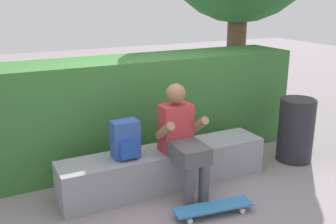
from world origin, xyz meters
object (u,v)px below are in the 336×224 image
(backpack_on_bench, at_px, (126,140))
(trash_bin, at_px, (296,130))
(skateboard_near_person, at_px, (213,207))
(person_skater, at_px, (182,137))
(bench_main, at_px, (166,167))

(backpack_on_bench, height_order, trash_bin, backpack_on_bench)
(skateboard_near_person, height_order, backpack_on_bench, backpack_on_bench)
(backpack_on_bench, bearing_deg, trash_bin, -2.63)
(skateboard_near_person, bearing_deg, trash_bin, 21.35)
(person_skater, xyz_separation_m, backpack_on_bench, (-0.56, 0.20, -0.01))
(person_skater, height_order, backpack_on_bench, person_skater)
(bench_main, height_order, trash_bin, trash_bin)
(person_skater, height_order, trash_bin, person_skater)
(skateboard_near_person, xyz_separation_m, backpack_on_bench, (-0.61, 0.76, 0.55))
(skateboard_near_person, bearing_deg, backpack_on_bench, 128.93)
(skateboard_near_person, relative_size, backpack_on_bench, 2.05)
(person_skater, distance_m, skateboard_near_person, 0.79)
(bench_main, xyz_separation_m, backpack_on_bench, (-0.47, -0.01, 0.41))
(bench_main, distance_m, person_skater, 0.48)
(person_skater, distance_m, trash_bin, 1.75)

